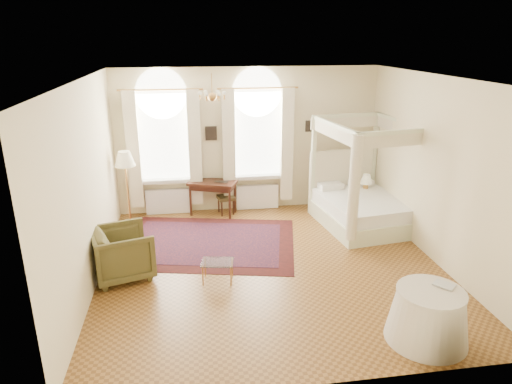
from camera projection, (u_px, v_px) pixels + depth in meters
ground at (271, 266)px, 8.23m from camera, size 6.00×6.00×0.00m
room_walls at (272, 160)px, 7.58m from camera, size 6.00×6.00×6.00m
window_left at (165, 152)px, 10.16m from camera, size 1.62×0.27×3.29m
window_right at (258, 148)px, 10.46m from camera, size 1.62×0.27×3.29m
chandelier at (212, 95)px, 8.28m from camera, size 0.51×0.45×0.50m
wall_pictures at (252, 130)px, 10.40m from camera, size 2.54×0.03×0.39m
canopy_bed at (363, 203)px, 9.83m from camera, size 1.99×2.33×2.29m
nightstand at (369, 202)px, 10.54m from camera, size 0.40×0.36×0.57m
nightstand_lamp at (366, 180)px, 10.37m from camera, size 0.27×0.27×0.39m
writing_desk at (213, 186)px, 10.41m from camera, size 1.19×0.91×0.79m
laptop at (222, 181)px, 10.33m from camera, size 0.36×0.29×0.03m
stool at (226, 199)px, 10.56m from camera, size 0.43×0.43×0.42m
armchair at (123, 253)px, 7.75m from camera, size 1.20×1.18×0.88m
coffee_table at (218, 264)px, 7.61m from camera, size 0.59×0.46×0.36m
floor_lamp at (125, 163)px, 9.53m from camera, size 0.43×0.43×1.66m
oriental_rug at (205, 242)px, 9.14m from camera, size 3.99×3.23×0.01m
side_table at (428, 316)px, 6.13m from camera, size 1.10×1.10×0.75m
book at (441, 288)px, 6.05m from camera, size 0.32×0.33×0.02m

